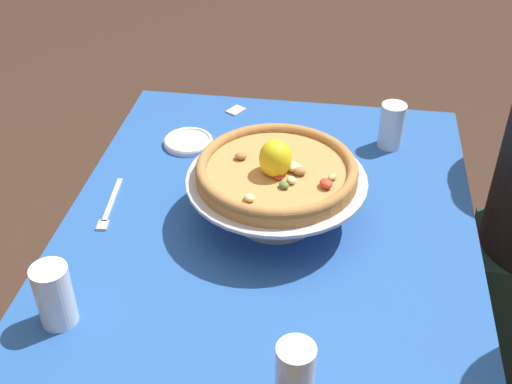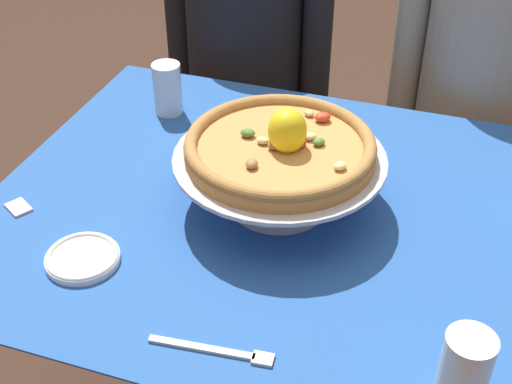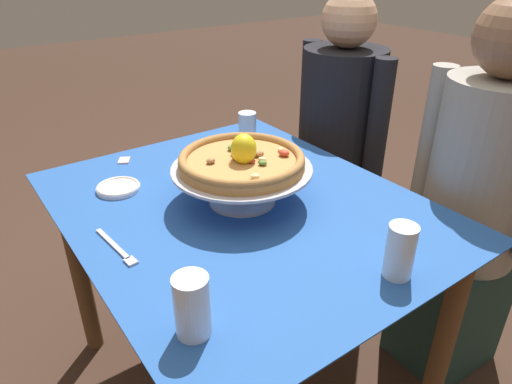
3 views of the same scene
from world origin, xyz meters
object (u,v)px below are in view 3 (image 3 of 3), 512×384
object	(u,v)px
water_glass_side_right	(399,255)
sugar_packet	(124,160)
side_plate	(118,187)
water_glass_front_right	(192,310)
diner_right	(471,215)
dinner_fork	(117,248)
pizza_stand	(242,177)
pizza	(242,160)
diner_left	(337,152)
water_glass_back_left	(247,131)

from	to	relation	value
water_glass_side_right	sugar_packet	size ratio (longest dim) A/B	2.56
side_plate	water_glass_side_right	bearing A→B (deg)	25.39
water_glass_front_right	diner_right	size ratio (longest dim) A/B	0.10
dinner_fork	diner_right	size ratio (longest dim) A/B	0.15
side_plate	sugar_packet	xyz separation A→B (m)	(-0.19, 0.09, -0.01)
pizza_stand	pizza	world-z (taller)	pizza
side_plate	sugar_packet	distance (m)	0.21
pizza_stand	water_glass_side_right	world-z (taller)	water_glass_side_right
dinner_fork	diner_left	size ratio (longest dim) A/B	0.16
pizza_stand	sugar_packet	distance (m)	0.50
diner_left	pizza_stand	bearing A→B (deg)	-66.13
pizza	side_plate	xyz separation A→B (m)	(-0.27, -0.27, -0.12)
water_glass_front_right	dinner_fork	size ratio (longest dim) A/B	0.67
water_glass_front_right	dinner_fork	xyz separation A→B (m)	(-0.35, -0.02, -0.05)
water_glass_front_right	side_plate	bearing A→B (deg)	171.59
pizza	sugar_packet	xyz separation A→B (m)	(-0.47, -0.17, -0.13)
pizza_stand	diner_left	distance (m)	0.79
water_glass_front_right	side_plate	size ratio (longest dim) A/B	1.00
side_plate	pizza	bearing A→B (deg)	44.31
water_glass_side_right	sugar_packet	world-z (taller)	water_glass_side_right
pizza	water_glass_side_right	world-z (taller)	pizza
dinner_fork	sugar_packet	world-z (taller)	dinner_fork
pizza_stand	pizza	xyz separation A→B (m)	(0.00, 0.00, 0.05)
pizza_stand	diner_left	world-z (taller)	diner_left
water_glass_side_right	pizza	bearing A→B (deg)	-169.32
water_glass_back_left	water_glass_front_right	distance (m)	0.95
dinner_fork	side_plate	bearing A→B (deg)	158.65
water_glass_side_right	water_glass_front_right	bearing A→B (deg)	-103.86
sugar_packet	diner_right	xyz separation A→B (m)	(0.80, 0.83, -0.12)
water_glass_front_right	water_glass_side_right	xyz separation A→B (m)	(0.11, 0.45, -0.00)
water_glass_front_right	sugar_packet	world-z (taller)	water_glass_front_right
pizza_stand	sugar_packet	world-z (taller)	pizza_stand
side_plate	sugar_packet	bearing A→B (deg)	154.06
sugar_packet	pizza	bearing A→B (deg)	20.42
pizza_stand	water_glass_back_left	distance (m)	0.43
water_glass_side_right	dinner_fork	xyz separation A→B (m)	(-0.46, -0.47, -0.05)
water_glass_back_left	side_plate	world-z (taller)	water_glass_back_left
sugar_packet	diner_left	bearing A→B (deg)	79.90
water_glass_back_left	dinner_fork	world-z (taller)	water_glass_back_left
water_glass_back_left	diner_left	bearing A→B (deg)	85.31
side_plate	water_glass_back_left	bearing A→B (deg)	97.95
water_glass_front_right	diner_right	bearing A→B (deg)	91.82
dinner_fork	pizza_stand	bearing A→B (deg)	93.44
water_glass_side_right	dinner_fork	bearing A→B (deg)	-134.07
sugar_packet	side_plate	bearing A→B (deg)	-25.94
pizza	water_glass_side_right	bearing A→B (deg)	10.68
water_glass_back_left	diner_right	bearing A→B (deg)	30.67
water_glass_back_left	sugar_packet	world-z (taller)	water_glass_back_left
water_glass_back_left	water_glass_front_right	xyz separation A→B (m)	(0.71, -0.62, 0.00)
pizza	dinner_fork	xyz separation A→B (m)	(0.02, -0.38, -0.13)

